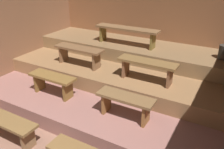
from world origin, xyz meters
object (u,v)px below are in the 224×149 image
Objects in this scene: bench_lower_left at (52,80)px; bench_middle_left at (79,52)px; bench_middle_right at (147,66)px; bench_lower_right at (126,101)px; bench_upper_center at (127,31)px; pail_upper at (224,52)px.

bench_lower_left is 0.85× the size of bench_middle_left.
bench_middle_left and bench_middle_right have the same top height.
bench_middle_right is (0.00, 0.91, 0.32)m from bench_lower_right.
bench_lower_right is at bearing -63.89° from bench_upper_center.
bench_middle_left is (-1.63, 0.91, 0.32)m from bench_lower_right.
bench_lower_left is 1.62m from bench_lower_right.
bench_upper_center is (0.68, 1.02, 0.33)m from bench_middle_left.
pail_upper is (2.84, 2.06, 0.45)m from bench_lower_left.
bench_lower_left is at bearing -109.33° from bench_upper_center.
pail_upper is at bearing 3.38° from bench_upper_center.
bench_lower_left is at bearing -89.74° from bench_middle_left.
bench_lower_right is (1.62, 0.00, 0.00)m from bench_lower_left.
bench_middle_right is 0.73× the size of bench_upper_center.
bench_middle_left is 1.63m from bench_middle_right.
bench_middle_right is at bearing 89.74° from bench_lower_right.
bench_middle_right is at bearing 0.00° from bench_middle_left.
bench_middle_right reaches higher than bench_lower_right.
bench_middle_left is 1.00× the size of bench_middle_right.
bench_upper_center reaches higher than bench_middle_right.
bench_lower_right is 0.85× the size of bench_middle_left.
bench_middle_left is 0.73× the size of bench_upper_center.
bench_upper_center reaches higher than bench_middle_left.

